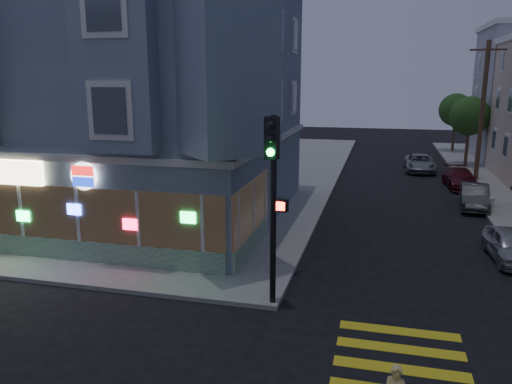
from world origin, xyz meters
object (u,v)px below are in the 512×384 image
at_px(street_tree_far, 456,110).
at_px(parked_car_c, 460,179).
at_px(street_tree_near, 470,116).
at_px(parked_car_d, 420,163).
at_px(utility_pole, 482,109).
at_px(parked_car_a, 511,245).
at_px(fire_hydrant, 492,204).
at_px(parked_car_b, 474,197).
at_px(traffic_signal, 273,180).

relative_size(street_tree_far, parked_car_c, 1.27).
xyz_separation_m(street_tree_near, street_tree_far, (0.00, 8.00, 0.00)).
bearing_deg(parked_car_d, utility_pole, -42.23).
xyz_separation_m(parked_car_a, fire_hydrant, (0.60, 6.77, -0.01)).
bearing_deg(utility_pole, parked_car_b, -99.70).
relative_size(street_tree_far, fire_hydrant, 6.27).
relative_size(parked_car_b, traffic_signal, 0.69).
xyz_separation_m(parked_car_b, traffic_signal, (-7.88, -14.24, 3.32)).
bearing_deg(fire_hydrant, street_tree_far, 87.75).
distance_m(street_tree_near, traffic_signal, 29.38).
xyz_separation_m(street_tree_near, parked_car_a, (-1.50, -21.67, -3.33)).
relative_size(parked_car_a, parked_car_d, 0.79).
distance_m(street_tree_far, parked_car_c, 16.80).
xyz_separation_m(parked_car_c, fire_hydrant, (0.60, -6.50, -0.01)).
bearing_deg(parked_car_a, utility_pole, 81.46).
bearing_deg(parked_car_c, parked_car_a, -94.00).
xyz_separation_m(parked_car_c, traffic_signal, (-7.88, -19.44, 3.35)).
relative_size(parked_car_b, parked_car_c, 0.94).
bearing_deg(parked_car_b, street_tree_near, 89.41).
xyz_separation_m(parked_car_b, fire_hydrant, (0.60, -1.30, -0.05)).
relative_size(street_tree_near, parked_car_a, 1.48).
bearing_deg(parked_car_d, street_tree_near, 39.00).
xyz_separation_m(street_tree_far, parked_car_c, (-1.50, -16.40, -3.33)).
relative_size(utility_pole, traffic_signal, 1.60).
height_order(street_tree_far, parked_car_a, street_tree_far).
bearing_deg(street_tree_far, parked_car_b, -93.97).
bearing_deg(parked_car_b, parked_car_d, 106.86).
relative_size(parked_car_c, traffic_signal, 0.74).
bearing_deg(fire_hydrant, parked_car_b, 114.84).
height_order(traffic_signal, fire_hydrant, traffic_signal).
distance_m(utility_pole, street_tree_near, 6.06).
relative_size(parked_car_c, parked_car_d, 0.92).
bearing_deg(utility_pole, parked_car_a, -94.74).
distance_m(parked_car_a, parked_car_d, 18.83).
relative_size(parked_car_d, fire_hydrant, 5.36).
bearing_deg(parked_car_d, fire_hydrant, -77.65).
bearing_deg(parked_car_a, parked_car_c, 86.20).
height_order(utility_pole, traffic_signal, utility_pole).
height_order(utility_pole, parked_car_b, utility_pole).
distance_m(street_tree_near, street_tree_far, 8.00).
relative_size(street_tree_near, parked_car_b, 1.36).
height_order(utility_pole, street_tree_near, utility_pole).
distance_m(parked_car_a, traffic_signal, 10.55).
xyz_separation_m(parked_car_a, parked_car_b, (0.00, 8.07, 0.03)).
distance_m(street_tree_far, parked_car_b, 21.90).
distance_m(utility_pole, street_tree_far, 14.03).
height_order(parked_car_c, traffic_signal, traffic_signal).
relative_size(street_tree_near, fire_hydrant, 6.27).
distance_m(street_tree_near, parked_car_a, 21.97).
bearing_deg(parked_car_c, street_tree_near, 75.88).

